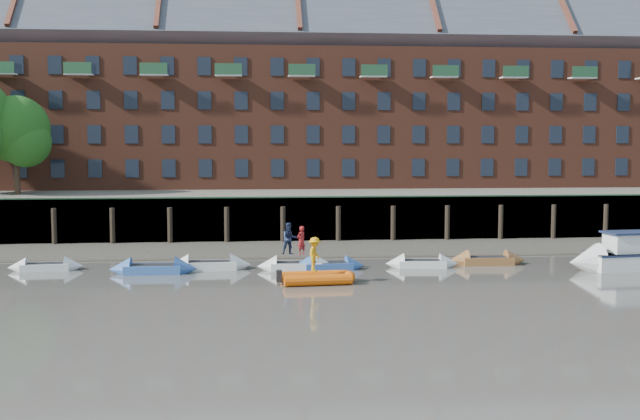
{
  "coord_description": "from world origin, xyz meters",
  "views": [
    {
      "loc": [
        -4.44,
        -35.31,
        7.4
      ],
      "look_at": [
        -0.21,
        12.0,
        3.2
      ],
      "focal_mm": 45.0,
      "sensor_mm": 36.0,
      "label": 1
    }
  ],
  "objects": [
    {
      "name": "person_rib_crew",
      "position": [
        -1.08,
        5.28,
        1.51
      ],
      "size": [
        1.02,
        1.31,
        1.79
      ],
      "primitive_type": "imported",
      "rotation": [
        0.0,
        0.0,
        1.22
      ],
      "color": "orange",
      "rests_on": "rib_tender"
    },
    {
      "name": "mud_band",
      "position": [
        0.0,
        14.6,
        0.0
      ],
      "size": [
        110.0,
        1.6,
        0.1
      ],
      "primitive_type": "cube",
      "color": "#4C4336",
      "rests_on": "ground"
    },
    {
      "name": "rowboat_3",
      "position": [
        -1.77,
        9.61,
        0.23
      ],
      "size": [
        4.5,
        1.5,
        1.29
      ],
      "rotation": [
        0.0,
        0.0,
        -0.05
      ],
      "color": "silver",
      "rests_on": "ground"
    },
    {
      "name": "rib_tender",
      "position": [
        -0.85,
        5.27,
        0.29
      ],
      "size": [
        3.86,
        2.1,
        0.66
      ],
      "rotation": [
        0.0,
        0.0,
        0.09
      ],
      "color": "#E25709",
      "rests_on": "ground"
    },
    {
      "name": "apartment_terrace",
      "position": [
        -0.0,
        36.99,
        12.82
      ],
      "size": [
        80.6,
        15.56,
        20.98
      ],
      "color": "brown",
      "rests_on": "bank_terrace"
    },
    {
      "name": "bank_terrace",
      "position": [
        0.0,
        36.0,
        1.6
      ],
      "size": [
        110.0,
        28.0,
        3.2
      ],
      "primitive_type": "cube",
      "color": "#5E594D",
      "rests_on": "ground"
    },
    {
      "name": "foreshore",
      "position": [
        0.0,
        18.0,
        0.0
      ],
      "size": [
        110.0,
        8.0,
        0.5
      ],
      "primitive_type": "cube",
      "color": "#3D382F",
      "rests_on": "ground"
    },
    {
      "name": "person_rower_b",
      "position": [
        -2.15,
        9.79,
        1.78
      ],
      "size": [
        0.99,
        0.83,
        1.82
      ],
      "primitive_type": "imported",
      "rotation": [
        0.0,
        0.0,
        0.17
      ],
      "color": "#19233F",
      "rests_on": "rowboat_3"
    },
    {
      "name": "person_rower_a",
      "position": [
        -1.48,
        9.65,
        1.68
      ],
      "size": [
        0.7,
        0.69,
        1.63
      ],
      "primitive_type": "imported",
      "rotation": [
        0.0,
        0.0,
        3.89
      ],
      "color": "maroon",
      "rests_on": "rowboat_3"
    },
    {
      "name": "rowboat_2",
      "position": [
        -6.69,
        10.26,
        0.24
      ],
      "size": [
        4.77,
        1.51,
        1.37
      ],
      "rotation": [
        0.0,
        0.0,
        0.03
      ],
      "color": "silver",
      "rests_on": "ground"
    },
    {
      "name": "river_wall",
      "position": [
        -0.0,
        22.38,
        1.59
      ],
      "size": [
        110.0,
        1.23,
        3.3
      ],
      "color": "#2D2A26",
      "rests_on": "ground"
    },
    {
      "name": "rowboat_0",
      "position": [
        -15.91,
        10.72,
        0.21
      ],
      "size": [
        4.2,
        1.55,
        1.19
      ],
      "rotation": [
        0.0,
        0.0,
        0.09
      ],
      "color": "silver",
      "rests_on": "ground"
    },
    {
      "name": "rowboat_4",
      "position": [
        0.03,
        9.51,
        0.22
      ],
      "size": [
        4.31,
        1.62,
        1.22
      ],
      "rotation": [
        0.0,
        0.0,
        0.1
      ],
      "color": "#345CA3",
      "rests_on": "ground"
    },
    {
      "name": "rowboat_5",
      "position": [
        5.54,
        9.95,
        0.22
      ],
      "size": [
        4.3,
        1.57,
        1.22
      ],
      "rotation": [
        0.0,
        0.0,
        -0.08
      ],
      "color": "silver",
      "rests_on": "ground"
    },
    {
      "name": "motor_launch",
      "position": [
        16.41,
        8.17,
        0.7
      ],
      "size": [
        6.86,
        2.87,
        2.75
      ],
      "rotation": [
        0.0,
        0.0,
        3.25
      ],
      "color": "silver",
      "rests_on": "ground"
    },
    {
      "name": "rowboat_6",
      "position": [
        9.62,
        10.64,
        0.24
      ],
      "size": [
        4.65,
        1.45,
        1.34
      ],
      "rotation": [
        0.0,
        0.0,
        -0.02
      ],
      "color": "brown",
      "rests_on": "ground"
    },
    {
      "name": "rowboat_1",
      "position": [
        -9.74,
        9.18,
        0.25
      ],
      "size": [
        4.83,
        1.46,
        1.4
      ],
      "rotation": [
        0.0,
        0.0,
        -0.01
      ],
      "color": "#345CA3",
      "rests_on": "ground"
    },
    {
      "name": "ground",
      "position": [
        0.0,
        0.0,
        0.0
      ],
      "size": [
        220.0,
        220.0,
        0.0
      ],
      "primitive_type": "plane",
      "color": "#5A564D",
      "rests_on": "ground"
    }
  ]
}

